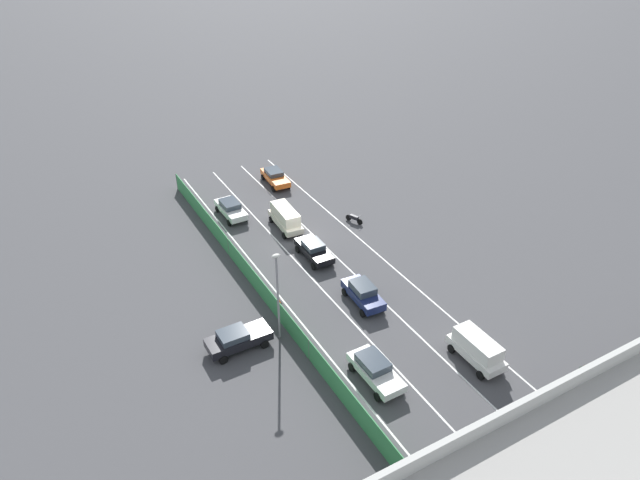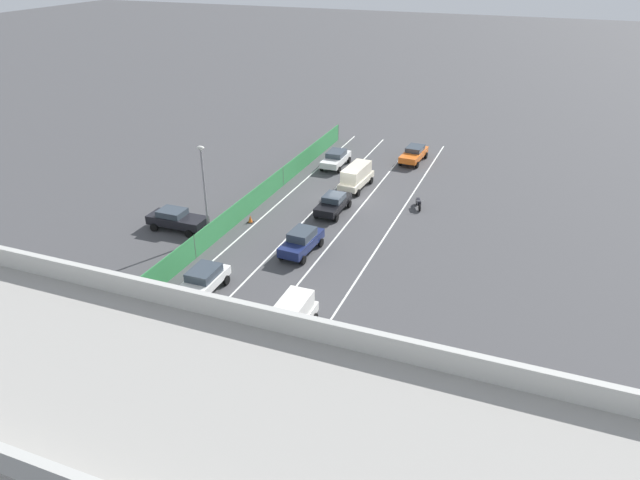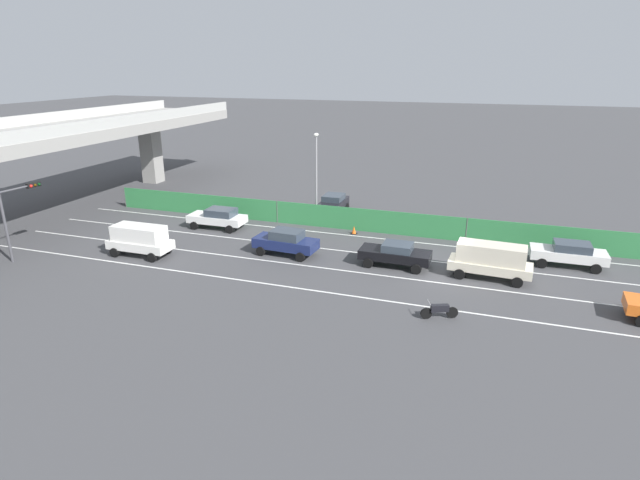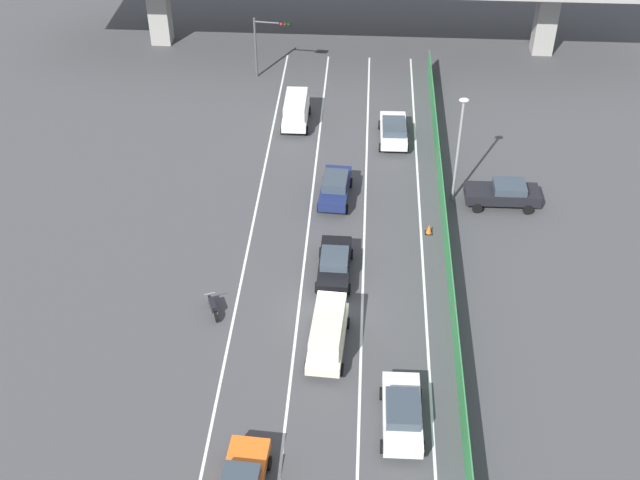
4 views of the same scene
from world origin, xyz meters
name	(u,v)px [view 2 (image 2 of 4)]	position (x,y,z in m)	size (l,w,h in m)	color
ground_plane	(346,200)	(0.00, 0.00, 0.00)	(300.00, 300.00, 0.00)	#424244
lane_line_left_edge	(382,241)	(-5.16, 6.44, 0.00)	(0.14, 48.87, 0.01)	silver
lane_line_mid_left	(339,233)	(-1.72, 6.44, 0.00)	(0.14, 48.87, 0.01)	silver
lane_line_mid_right	(299,226)	(1.72, 6.44, 0.00)	(0.14, 48.87, 0.01)	silver
lane_line_right_edge	(260,220)	(5.16, 6.44, 0.00)	(0.14, 48.87, 0.01)	silver
elevated_overpass	(49,370)	(0.00, 32.87, 6.49)	(50.55, 9.04, 8.08)	gray
green_fence	(245,207)	(6.49, 6.44, 0.90)	(0.10, 44.97, 1.80)	#338447
car_sedan_navy	(302,241)	(-0.22, 10.37, 0.96)	(2.14, 4.43, 1.75)	navy
car_sedan_black	(333,203)	(0.08, 2.93, 0.87)	(2.02, 4.53, 1.56)	black
car_taxi_orange	(414,153)	(-3.21, -11.91, 0.87)	(2.22, 4.80, 1.53)	orange
car_sedan_white	(336,158)	(3.69, -7.57, 0.90)	(2.03, 4.59, 1.59)	white
car_van_cream	(356,176)	(0.00, -2.84, 1.22)	(2.17, 4.93, 2.16)	beige
car_hatchback_white	(202,281)	(3.55, 17.70, 0.90)	(2.10, 4.55, 1.61)	silver
car_van_white	(291,316)	(-3.51, 19.66, 1.19)	(1.97, 4.35, 2.09)	silver
motorcycle	(418,203)	(-6.30, -0.57, 0.46)	(0.92, 1.84, 0.93)	black
parked_sedan_dark	(176,219)	(10.37, 10.40, 0.91)	(4.64, 2.10, 1.63)	black
traffic_light	(280,373)	(-6.23, 26.81, 3.53)	(3.01, 0.64, 4.96)	#47474C
street_lamp	(204,184)	(7.27, 10.80, 4.42)	(0.60, 0.36, 7.30)	gray
traffic_cone	(250,219)	(5.62, 7.17, 0.29)	(0.47, 0.47, 0.62)	orange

